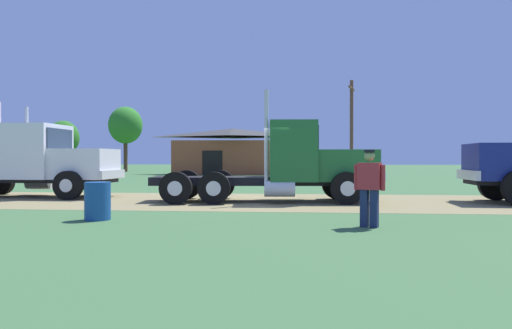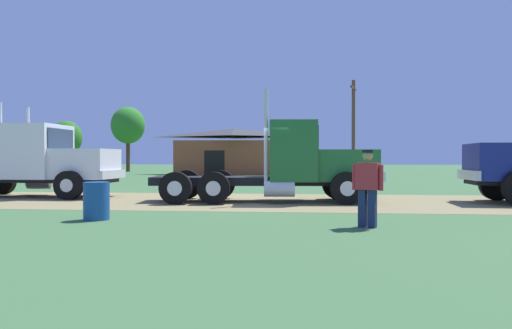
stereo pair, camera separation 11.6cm
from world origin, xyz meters
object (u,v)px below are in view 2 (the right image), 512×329
truck_foreground_white (295,165)px  utility_pole_near (353,126)px  truck_near_left (44,163)px  visitor_standing_near (368,185)px  steel_barrel (96,201)px  visitor_far_side (499,170)px  shed_building (235,152)px

truck_foreground_white → utility_pole_near: size_ratio=1.08×
truck_near_left → visitor_standing_near: bearing=-32.0°
truck_foreground_white → visitor_standing_near: 6.36m
truck_foreground_white → steel_barrel: truck_foreground_white is taller
truck_near_left → visitor_far_side: (18.17, 3.21, -0.31)m
visitor_standing_near → visitor_far_side: size_ratio=0.94×
truck_foreground_white → visitor_standing_near: truck_foreground_white is taller
truck_near_left → shed_building: size_ratio=0.67×
truck_foreground_white → visitor_standing_near: bearing=-74.3°
truck_near_left → shed_building: (3.44, 27.51, 0.77)m
visitor_far_side → shed_building: shed_building is taller
visitor_standing_near → shed_building: bearing=103.1°
truck_foreground_white → utility_pole_near: bearing=78.8°
utility_pole_near → visitor_standing_near: bearing=-94.8°
truck_foreground_white → steel_barrel: (-4.71, -5.48, -0.81)m
truck_near_left → visitor_far_side: 18.45m
shed_building → utility_pole_near: utility_pole_near is taller
truck_foreground_white → shed_building: (-6.32, 28.55, 0.81)m
steel_barrel → truck_foreground_white: bearing=49.3°
shed_building → steel_barrel: bearing=-87.3°
visitor_standing_near → utility_pole_near: bearing=85.2°
truck_foreground_white → steel_barrel: bearing=-130.7°
visitor_far_side → steel_barrel: (-13.12, -9.74, -0.54)m
steel_barrel → truck_near_left: bearing=127.7°
visitor_standing_near → shed_building: (-8.04, 34.67, 1.15)m
truck_foreground_white → visitor_far_side: 9.43m
visitor_far_side → shed_building: size_ratio=0.16×
truck_near_left → utility_pole_near: 23.37m
steel_barrel → shed_building: (-1.61, 34.03, 1.62)m
visitor_far_side → shed_building: (-14.73, 24.29, 1.08)m
truck_foreground_white → visitor_standing_near: size_ratio=4.70×
shed_building → visitor_standing_near: bearing=-76.9°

